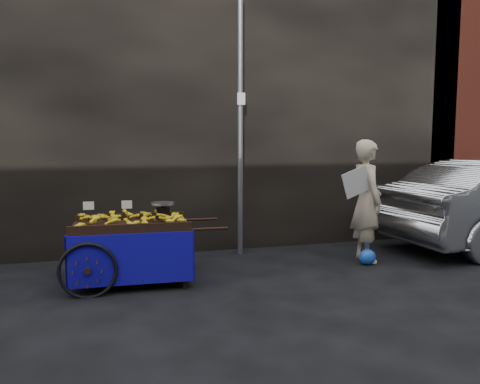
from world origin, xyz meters
name	(u,v)px	position (x,y,z in m)	size (l,w,h in m)	color
ground	(246,278)	(0.00, 0.00, 0.00)	(80.00, 80.00, 0.00)	black
building_wall	(225,100)	(0.39, 2.60, 2.50)	(13.50, 2.00, 5.00)	black
street_pole	(240,125)	(0.30, 1.30, 2.01)	(0.12, 0.10, 4.00)	slate
banana_cart	(127,231)	(-1.46, 0.21, 0.66)	(2.01, 1.03, 1.07)	black
vendor	(367,201)	(1.97, 0.38, 0.89)	(0.78, 0.69, 1.79)	#C1B18F
plastic_bag	(367,257)	(1.87, 0.15, 0.11)	(0.25, 0.20, 0.22)	blue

